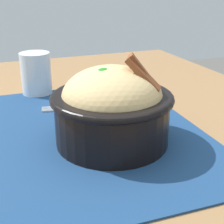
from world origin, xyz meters
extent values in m
cube|color=olive|center=(0.00, 0.00, 0.70)|extent=(1.18, 0.88, 0.03)
cylinder|color=brown|center=(0.53, -0.38, 0.34)|extent=(0.04, 0.04, 0.69)
cube|color=navy|center=(0.02, -0.01, 0.72)|extent=(0.48, 0.35, 0.00)
cylinder|color=black|center=(-0.03, -0.01, 0.77)|extent=(0.17, 0.17, 0.08)
torus|color=black|center=(-0.03, -0.01, 0.80)|extent=(0.19, 0.19, 0.01)
ellipsoid|color=tan|center=(-0.03, -0.01, 0.80)|extent=(0.21, 0.21, 0.09)
sphere|color=#1F7220|center=(-0.02, 0.02, 0.82)|extent=(0.03, 0.03, 0.03)
sphere|color=#1F7220|center=(-0.04, 0.01, 0.83)|extent=(0.03, 0.03, 0.03)
sphere|color=#1F7220|center=(-0.03, 0.00, 0.83)|extent=(0.04, 0.04, 0.04)
cylinder|color=orange|center=(-0.02, -0.02, 0.82)|extent=(0.02, 0.03, 0.01)
cube|color=brown|center=(-0.06, -0.05, 0.84)|extent=(0.05, 0.05, 0.05)
cube|color=brown|center=(-0.05, -0.06, 0.84)|extent=(0.04, 0.05, 0.06)
cube|color=brown|center=(-0.04, -0.06, 0.84)|extent=(0.03, 0.05, 0.05)
cube|color=silver|center=(0.12, -0.03, 0.73)|extent=(0.02, 0.07, 0.00)
cube|color=silver|center=(0.13, 0.01, 0.73)|extent=(0.01, 0.01, 0.00)
cube|color=silver|center=(0.13, 0.03, 0.73)|extent=(0.03, 0.03, 0.00)
cube|color=silver|center=(0.15, 0.05, 0.73)|extent=(0.01, 0.02, 0.00)
cube|color=silver|center=(0.14, 0.06, 0.73)|extent=(0.01, 0.02, 0.00)
cube|color=silver|center=(0.13, 0.06, 0.73)|extent=(0.01, 0.02, 0.00)
cube|color=silver|center=(0.13, 0.06, 0.73)|extent=(0.01, 0.02, 0.00)
cylinder|color=silver|center=(0.25, 0.06, 0.77)|extent=(0.07, 0.07, 0.09)
cylinder|color=silver|center=(0.25, 0.06, 0.74)|extent=(0.06, 0.06, 0.04)
camera|label=1|loc=(-0.46, 0.15, 0.96)|focal=52.48mm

